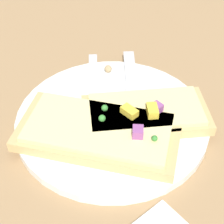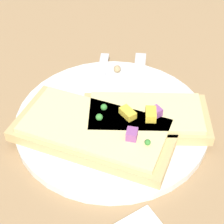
% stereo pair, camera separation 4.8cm
% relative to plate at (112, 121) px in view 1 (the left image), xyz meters
% --- Properties ---
extents(ground_plane, '(4.00, 4.00, 0.00)m').
position_rel_plate_xyz_m(ground_plane, '(0.00, 0.00, -0.01)').
color(ground_plane, '#9E7A51').
extents(plate, '(0.25, 0.25, 0.01)m').
position_rel_plate_xyz_m(plate, '(0.00, 0.00, 0.00)').
color(plate, white).
rests_on(plate, ground).
extents(fork, '(0.15, 0.18, 0.01)m').
position_rel_plate_xyz_m(fork, '(0.01, -0.03, 0.01)').
color(fork, silver).
rests_on(fork, plate).
extents(knife, '(0.14, 0.17, 0.01)m').
position_rel_plate_xyz_m(knife, '(-0.06, -0.03, 0.01)').
color(knife, silver).
rests_on(knife, plate).
extents(pizza_slice_main, '(0.19, 0.22, 0.03)m').
position_rel_plate_xyz_m(pizza_slice_main, '(0.03, 0.02, 0.02)').
color(pizza_slice_main, tan).
rests_on(pizza_slice_main, plate).
extents(pizza_slice_corner, '(0.18, 0.16, 0.03)m').
position_rel_plate_xyz_m(pizza_slice_corner, '(-0.03, 0.03, 0.02)').
color(pizza_slice_corner, tan).
rests_on(pizza_slice_corner, plate).
extents(crumb_scatter, '(0.09, 0.08, 0.01)m').
position_rel_plate_xyz_m(crumb_scatter, '(-0.03, -0.04, 0.01)').
color(crumb_scatter, tan).
rests_on(crumb_scatter, plate).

